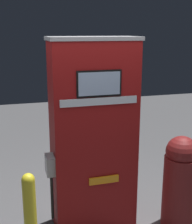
% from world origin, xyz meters
% --- Properties ---
extents(gas_pump, '(1.03, 0.49, 2.21)m').
position_xyz_m(gas_pump, '(-0.00, 0.22, 1.11)').
color(gas_pump, maroon).
rests_on(gas_pump, ground_plane).
extents(safety_bollard, '(0.12, 0.12, 1.00)m').
position_xyz_m(safety_bollard, '(-0.77, -0.28, 0.52)').
color(safety_bollard, yellow).
rests_on(safety_bollard, ground_plane).
extents(trash_bin, '(0.38, 0.38, 1.12)m').
position_xyz_m(trash_bin, '(0.96, -0.08, 0.57)').
color(trash_bin, maroon).
rests_on(trash_bin, ground_plane).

